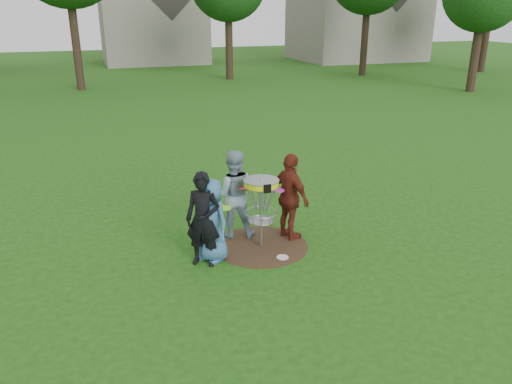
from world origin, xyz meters
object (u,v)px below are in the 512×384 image
object	(u,v)px
player_grey	(233,194)
disc_golf_basket	(261,196)
player_blue	(211,220)
player_maroon	(290,197)
player_black	(203,220)

from	to	relation	value
player_grey	disc_golf_basket	bearing A→B (deg)	133.76
player_grey	disc_golf_basket	distance (m)	0.74
player_blue	player_maroon	distance (m)	1.70
player_blue	player_grey	distance (m)	1.07
player_blue	player_grey	xyz separation A→B (m)	(0.65, 0.84, 0.12)
player_maroon	disc_golf_basket	size ratio (longest dim) A/B	1.25
player_black	player_grey	world-z (taller)	player_grey
player_blue	player_black	bearing A→B (deg)	-87.95
disc_golf_basket	player_blue	bearing A→B (deg)	-168.64
player_blue	player_grey	bearing A→B (deg)	109.64
player_maroon	disc_golf_basket	bearing A→B (deg)	87.23
disc_golf_basket	player_maroon	bearing A→B (deg)	14.30
player_blue	player_grey	world-z (taller)	player_grey
player_blue	disc_golf_basket	size ratio (longest dim) A/B	1.11
player_black	player_maroon	bearing A→B (deg)	46.05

